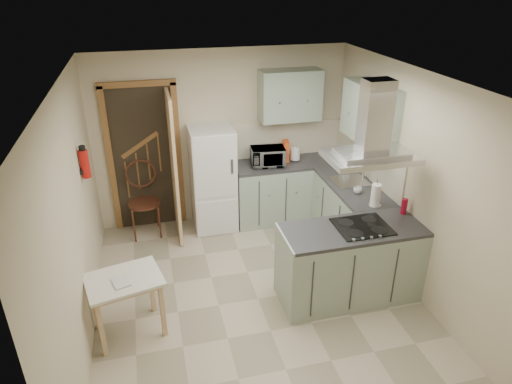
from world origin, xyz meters
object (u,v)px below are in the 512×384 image
object	(u,v)px
drop_leaf_table	(128,306)
microwave	(268,157)
peninsula	(350,263)
extractor_hood	(371,157)
fridge	(213,179)
bentwood_chair	(144,203)

from	to	relation	value
drop_leaf_table	microwave	size ratio (longest dim) A/B	1.53
drop_leaf_table	microwave	xyz separation A→B (m)	(2.01, 1.94, 0.69)
peninsula	microwave	xyz separation A→B (m)	(-0.43, 1.94, 0.58)
drop_leaf_table	extractor_hood	bearing A→B (deg)	-12.81
extractor_hood	drop_leaf_table	world-z (taller)	extractor_hood
fridge	peninsula	xyz separation A→B (m)	(1.22, -1.98, -0.30)
fridge	microwave	bearing A→B (deg)	-2.73
drop_leaf_table	bentwood_chair	size ratio (longest dim) A/B	0.73
peninsula	extractor_hood	world-z (taller)	extractor_hood
bentwood_chair	peninsula	bearing A→B (deg)	-44.48
extractor_hood	bentwood_chair	xyz separation A→B (m)	(-2.31, 1.97, -1.23)
peninsula	drop_leaf_table	distance (m)	2.45
drop_leaf_table	microwave	world-z (taller)	microwave
bentwood_chair	fridge	bearing A→B (deg)	-2.35
peninsula	drop_leaf_table	world-z (taller)	peninsula
bentwood_chair	drop_leaf_table	bearing A→B (deg)	-99.51
fridge	peninsula	distance (m)	2.35
extractor_hood	microwave	bearing A→B (deg)	105.26
peninsula	extractor_hood	size ratio (longest dim) A/B	1.72
peninsula	bentwood_chair	world-z (taller)	bentwood_chair
fridge	extractor_hood	bearing A→B (deg)	-56.21
peninsula	drop_leaf_table	xyz separation A→B (m)	(-2.44, 0.00, -0.11)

